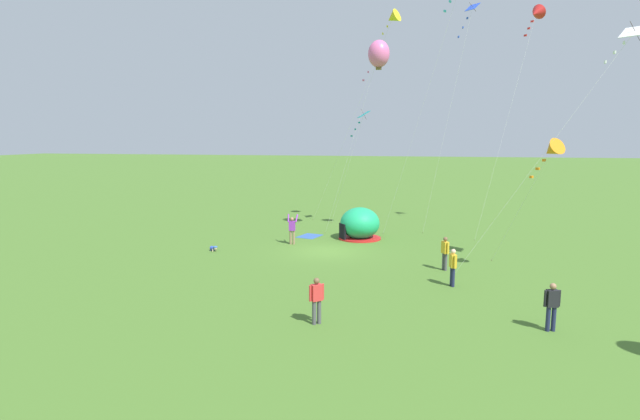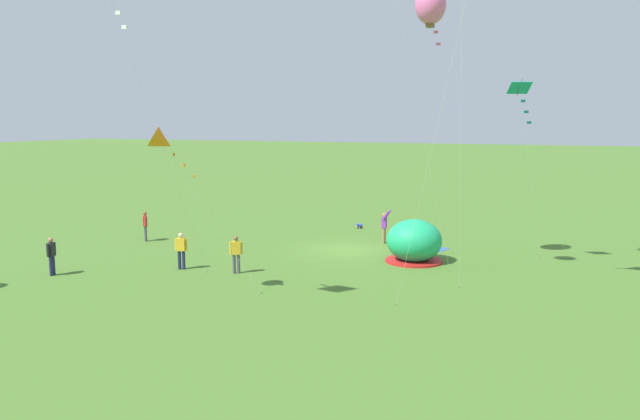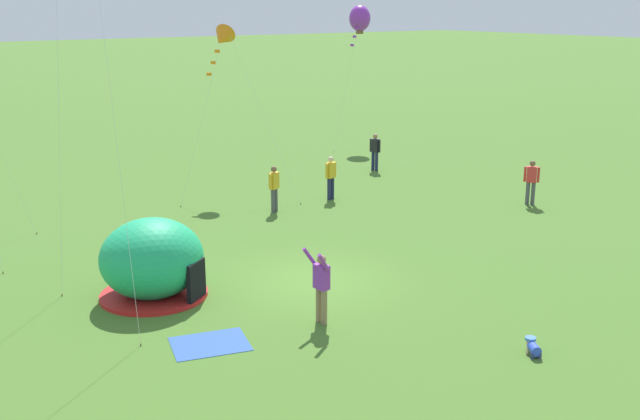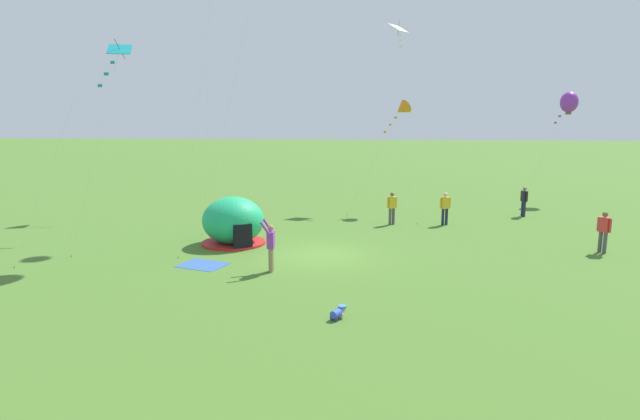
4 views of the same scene
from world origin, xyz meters
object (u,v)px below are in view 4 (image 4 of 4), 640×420
Objects in this scene: person_near_tent at (392,206)px; kite_purple at (569,102)px; person_with_toddler at (445,207)px; person_center_field at (524,200)px; kite_white at (399,32)px; person_watching_sky at (604,230)px; toddler_crawling at (339,312)px; person_strolling at (270,245)px; kite_teal at (117,56)px; popup_tent at (233,222)px; kite_orange at (402,109)px.

kite_purple is at bearing 40.67° from person_near_tent.
person_near_tent and person_with_toddler have the same top height.
person_center_field is 0.15× the size of kite_white.
person_center_field is (-1.08, 8.10, 0.00)m from person_watching_sky.
toddler_crawling is 0.07× the size of kite_purple.
person_strolling reaches higher than person_with_toddler.
person_watching_sky is at bearing -101.91° from kite_purple.
kite_teal reaches higher than kite_purple.
person_strolling reaches higher than person_near_tent.
person_with_toddler is 0.91× the size of person_strolling.
kite_purple reaches higher than toddler_crawling.
person_strolling is at bearing -105.27° from kite_white.
kite_white is at bearing 60.69° from popup_tent.
toddler_crawling is 14.16m from person_with_toddler.
person_watching_sky is 9.78m from person_near_tent.
person_watching_sky is at bearing -28.92° from person_near_tent.
toddler_crawling is at bearing -36.22° from kite_teal.
person_watching_sky is at bearing 40.22° from toddler_crawling.
toddler_crawling is at bearing -96.40° from person_near_tent.
kite_orange reaches higher than popup_tent.
kite_orange is at bearing 84.22° from person_near_tent.
person_with_toddler is at bearing -132.41° from kite_purple.
toddler_crawling is (5.47, -7.95, -0.82)m from popup_tent.
person_with_toddler is (2.75, 0.26, 0.00)m from person_near_tent.
person_center_field reaches higher than toddler_crawling.
popup_tent is 11.17m from person_with_toddler.
kite_white reaches higher than toddler_crawling.
popup_tent reaches higher than person_with_toddler.
person_near_tent is at bearing -174.55° from person_with_toddler.
person_strolling is (2.62, -3.92, 0.00)m from popup_tent.
kite_purple is at bearing 78.09° from person_watching_sky.
kite_orange is (-11.22, -5.44, -0.58)m from kite_purple.
toddler_crawling is at bearing -54.75° from person_strolling.
kite_orange is (-7.02, 1.23, 5.13)m from person_center_field.
kite_teal reaches higher than person_center_field.
popup_tent reaches higher than person_center_field.
person_watching_sky is 21.39m from kite_teal.
kite_orange reaches higher than person_near_tent.
kite_teal is at bearing -156.98° from person_with_toddler.
kite_purple is at bearing 50.22° from person_strolling.
kite_purple is (11.68, 10.04, 5.71)m from person_near_tent.
kite_purple is at bearing 60.50° from toddler_crawling.
kite_teal is at bearing 143.78° from toddler_crawling.
popup_tent is 0.24× the size of kite_white.
kite_orange is (-8.10, 9.33, 5.13)m from person_watching_sky.
person_strolling is at bearing -56.27° from popup_tent.
kite_white is at bearing 94.59° from kite_orange.
kite_orange is at bearing -85.41° from kite_white.
person_near_tent is 0.23× the size of kite_purple.
kite_white reaches higher than person_with_toddler.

